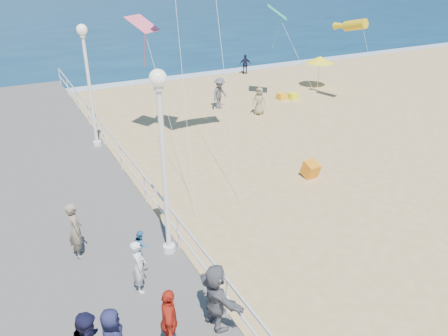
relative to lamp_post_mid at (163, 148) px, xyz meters
name	(u,v)px	position (x,y,z in m)	size (l,w,h in m)	color
ground	(314,217)	(5.35, 0.00, -3.66)	(160.00, 160.00, 0.00)	tan
ocean	(48,17)	(5.35, 65.00, -3.65)	(160.00, 90.00, 0.05)	#0C2E4A
surf_line	(136,82)	(5.35, 20.50, -3.63)	(160.00, 1.20, 0.04)	white
boardwalk	(96,279)	(-2.15, 0.00, -3.46)	(5.00, 44.00, 0.40)	#68635E
railing	(178,224)	(0.30, 0.00, -2.41)	(0.05, 42.00, 0.55)	white
lamp_post_mid	(163,148)	(0.00, 0.00, 0.00)	(0.44, 0.44, 5.32)	white
lamp_post_far	(88,74)	(0.00, 9.00, 0.00)	(0.44, 0.44, 5.32)	white
woman_holding_toddler	(139,266)	(-1.24, -1.19, -2.53)	(0.54, 0.35, 1.47)	white
toddler_held	(141,245)	(-1.09, -1.04, -2.01)	(0.39, 0.30, 0.80)	teal
spectator_3	(170,322)	(-1.26, -3.37, -2.45)	(0.95, 0.40, 1.63)	red
spectator_5	(216,297)	(-0.07, -3.17, -2.42)	(1.56, 0.50, 1.68)	slate
spectator_6	(76,230)	(-2.35, 1.03, -2.41)	(0.62, 0.41, 1.71)	#88755E
beach_walker_a	(220,93)	(8.01, 12.38, -2.74)	(1.19, 0.69, 1.85)	#555559
beach_walker_b	(245,64)	(13.70, 19.14, -2.91)	(0.88, 0.36, 1.50)	#181935
beach_walker_c	(259,101)	(9.49, 10.34, -2.87)	(0.77, 0.50, 1.58)	gray
box_kite	(310,171)	(7.11, 2.53, -3.36)	(0.55, 0.55, 0.60)	#E74F0D
beach_umbrella	(320,60)	(16.20, 13.42, -1.75)	(1.90, 1.90, 2.14)	white
beach_chair_left	(293,96)	(12.99, 11.84, -3.46)	(0.55, 0.55, 0.40)	#F5FF1A
beach_chair_right	(282,96)	(12.36, 12.19, -3.46)	(0.55, 0.55, 0.40)	yellow
kite_windsock	(355,25)	(15.11, 9.37, 1.04)	(0.56, 0.56, 2.28)	gold
kite_diamond_pink	(142,24)	(2.71, 9.46, 1.85)	(1.24, 1.24, 0.02)	#FF5D7A
kite_diamond_green	(277,12)	(11.64, 12.16, 1.65)	(1.36, 1.36, 0.02)	#28BA70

